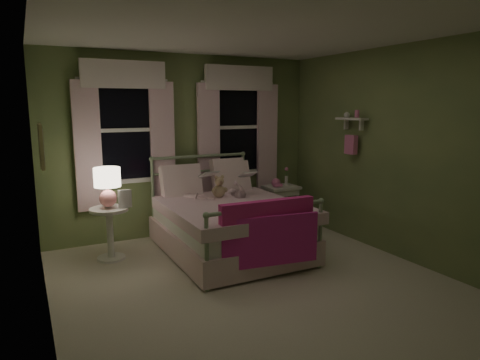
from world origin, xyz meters
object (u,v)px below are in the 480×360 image
teddy_bear (219,188)px  nightstand_left (110,226)px  bed (228,224)px  nightstand_right (281,192)px  child_right (233,175)px  table_lamp (107,183)px  child_left (195,179)px

teddy_bear → nightstand_left: size_ratio=0.47×
bed → nightstand_right: size_ratio=3.18×
nightstand_left → child_right: bearing=0.7°
nightstand_left → nightstand_right: bearing=5.6°
table_lamp → bed: bearing=-16.3°
nightstand_left → table_lamp: table_lamp is taller
nightstand_right → bed: bearing=-151.3°
bed → child_right: (0.27, 0.43, 0.55)m
bed → child_left: 0.74m
child_right → table_lamp: child_right is taller
nightstand_left → table_lamp: 0.54m
teddy_bear → table_lamp: size_ratio=0.63×
nightstand_right → nightstand_left: bearing=-174.4°
bed → child_right: size_ratio=2.84×
child_left → child_right: child_right is taller
child_left → table_lamp: 1.13m
nightstand_left → nightstand_right: (2.64, 0.26, 0.13)m
child_left → table_lamp: size_ratio=1.42×
child_left → table_lamp: (-1.13, -0.02, 0.04)m
teddy_bear → nightstand_left: (-1.41, 0.14, -0.37)m
child_right → teddy_bear: size_ratio=2.37×
child_right → table_lamp: (-1.69, -0.02, 0.03)m
child_right → nightstand_right: (0.96, 0.24, -0.38)m
child_left → nightstand_right: bearing=162.6°
nightstand_left → table_lamp: size_ratio=1.35×
table_lamp → nightstand_right: bearing=5.6°
bed → nightstand_right: (1.23, 0.67, 0.17)m
teddy_bear → nightstand_right: (1.24, 0.40, -0.24)m
table_lamp → child_left: bearing=1.0°
child_right → nightstand_right: bearing=-156.2°
bed → child_right: 0.75m
bed → child_left: bearing=123.4°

